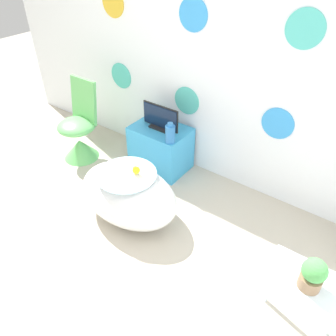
# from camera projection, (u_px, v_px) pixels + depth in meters

# --- Properties ---
(ground_plane) EXTENTS (12.00, 12.00, 0.00)m
(ground_plane) POSITION_uv_depth(u_px,v_px,m) (40.00, 286.00, 2.37)
(ground_plane) COLOR #BCB29E
(wall_back_dotted) EXTENTS (4.86, 0.05, 2.60)m
(wall_back_dotted) POSITION_uv_depth(u_px,v_px,m) (193.00, 39.00, 2.84)
(wall_back_dotted) COLOR white
(wall_back_dotted) RESTS_ON ground_plane
(bathtub) EXTENTS (0.93, 0.61, 0.48)m
(bathtub) POSITION_uv_depth(u_px,v_px,m) (128.00, 194.00, 2.81)
(bathtub) COLOR white
(bathtub) RESTS_ON ground_plane
(rubber_duck) EXTENTS (0.06, 0.07, 0.08)m
(rubber_duck) POSITION_uv_depth(u_px,v_px,m) (136.00, 170.00, 2.63)
(rubber_duck) COLOR yellow
(rubber_duck) RESTS_ON bathtub
(chair) EXTENTS (0.40, 0.40, 0.86)m
(chair) POSITION_uv_depth(u_px,v_px,m) (79.00, 136.00, 3.53)
(chair) COLOR #66C166
(chair) RESTS_ON ground_plane
(tv_cabinet) EXTENTS (0.57, 0.41, 0.47)m
(tv_cabinet) POSITION_uv_depth(u_px,v_px,m) (161.00, 148.00, 3.40)
(tv_cabinet) COLOR #389ED6
(tv_cabinet) RESTS_ON ground_plane
(tv) EXTENTS (0.41, 0.12, 0.24)m
(tv) POSITION_uv_depth(u_px,v_px,m) (160.00, 119.00, 3.19)
(tv) COLOR black
(tv) RESTS_ON tv_cabinet
(vase) EXTENTS (0.09, 0.09, 0.20)m
(vase) POSITION_uv_depth(u_px,v_px,m) (170.00, 134.00, 3.00)
(vase) COLOR #2D72B7
(vase) RESTS_ON tv_cabinet
(side_table) EXTENTS (0.47, 0.36, 0.55)m
(side_table) POSITION_uv_depth(u_px,v_px,m) (303.00, 297.00, 1.82)
(side_table) COLOR silver
(side_table) RESTS_ON ground_plane
(potted_plant_left) EXTENTS (0.13, 0.13, 0.20)m
(potted_plant_left) POSITION_uv_depth(u_px,v_px,m) (313.00, 274.00, 1.69)
(potted_plant_left) COLOR #8C6B4C
(potted_plant_left) RESTS_ON side_table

